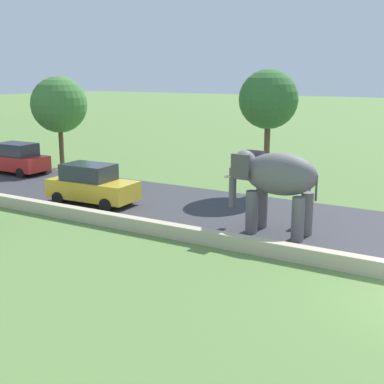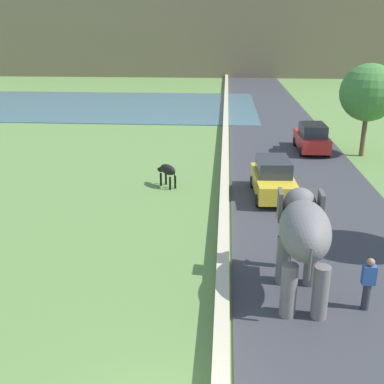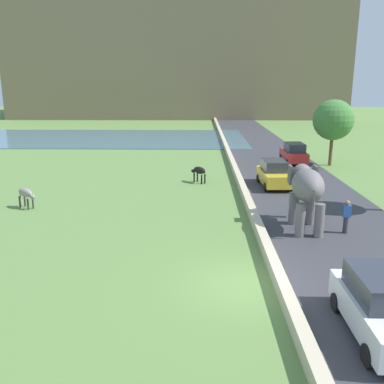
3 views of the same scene
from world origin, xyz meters
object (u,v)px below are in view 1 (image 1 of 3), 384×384
object	(u,v)px
car_red	(15,159)
elephant	(274,179)
person_beside_elephant	(306,203)
car_yellow	(92,185)

from	to	relation	value
car_red	elephant	bearing A→B (deg)	-100.48
car_red	person_beside_elephant	bearing A→B (deg)	-94.51
person_beside_elephant	car_yellow	bearing A→B (deg)	100.93
car_yellow	car_red	distance (m)	9.03
person_beside_elephant	car_red	size ratio (longest dim) A/B	0.41
person_beside_elephant	car_red	distance (m)	17.67
elephant	car_yellow	bearing A→B (deg)	90.07
car_red	car_yellow	bearing A→B (deg)	-110.43
elephant	person_beside_elephant	bearing A→B (deg)	-19.39
person_beside_elephant	car_red	world-z (taller)	car_red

